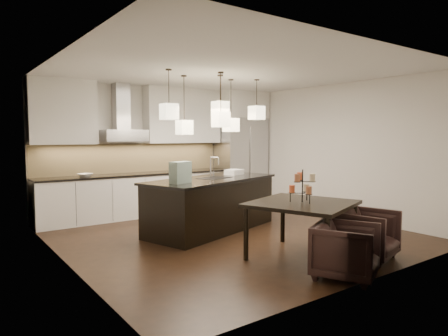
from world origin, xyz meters
TOP-DOWN VIEW (x-y plane):
  - floor at (0.00, 0.00)m, footprint 5.50×5.50m
  - ceiling at (0.00, 0.00)m, footprint 5.50×5.50m
  - wall_back at (0.00, 2.76)m, footprint 5.50×0.02m
  - wall_front at (0.00, -2.76)m, footprint 5.50×0.02m
  - wall_left at (-2.76, 0.00)m, footprint 0.02×5.50m
  - wall_right at (2.76, 0.00)m, footprint 0.02×5.50m
  - refrigerator at (2.10, 2.38)m, footprint 1.20×0.72m
  - fridge_panel at (2.10, 2.38)m, footprint 1.26×0.72m
  - lower_cabinets at (-0.62, 2.43)m, footprint 4.21×0.62m
  - countertop at (-0.62, 2.43)m, footprint 4.21×0.66m
  - backsplash at (-0.62, 2.73)m, footprint 4.21×0.02m
  - upper_cab_left at (-2.10, 2.57)m, footprint 1.25×0.35m
  - upper_cab_right at (0.55, 2.57)m, footprint 1.85×0.35m
  - hood_canopy at (-0.93, 2.48)m, footprint 0.90×0.52m
  - hood_chimney at (-0.93, 2.59)m, footprint 0.30×0.28m
  - fruit_bowl at (-1.77, 2.38)m, footprint 0.34×0.34m
  - island_body at (-0.08, 0.48)m, footprint 2.77×1.76m
  - island_top at (-0.08, 0.48)m, footprint 2.87×1.86m
  - faucet at (-0.01, 0.61)m, footprint 0.17×0.27m
  - tote_bag at (-0.90, 0.16)m, footprint 0.39×0.28m
  - food_container at (0.66, 0.76)m, footprint 0.41×0.34m
  - dining_table at (0.05, -1.61)m, footprint 1.68×1.68m
  - candelabra at (0.05, -1.61)m, footprint 0.48×0.48m
  - candle_a at (0.19, -1.56)m, footprint 0.10×0.10m
  - candle_b at (-0.06, -1.52)m, footprint 0.10×0.10m
  - candle_c at (0.02, -1.76)m, footprint 0.10×0.10m
  - candle_d at (0.13, -1.49)m, footprint 0.10×0.10m
  - candle_e at (-0.09, -1.64)m, footprint 0.10×0.10m
  - candle_f at (0.12, -1.73)m, footprint 0.10×0.10m
  - armchair_left at (-0.15, -2.52)m, footprint 0.96×0.97m
  - armchair_right at (0.73, -2.20)m, footprint 0.91×0.92m
  - pendant_a at (-0.98, 0.39)m, footprint 0.24×0.24m
  - pendant_b at (-0.42, 0.85)m, footprint 0.24×0.24m
  - pendant_c at (0.07, 0.42)m, footprint 0.24×0.24m
  - pendant_d at (0.56, 0.75)m, footprint 0.24×0.24m
  - pendant_e at (0.97, 0.47)m, footprint 0.24×0.24m
  - pendant_f at (-0.11, 0.14)m, footprint 0.24×0.24m

SIDE VIEW (x-z plane):
  - floor at x=0.00m, z-range -0.02..0.00m
  - armchair_left at x=-0.15m, z-range 0.00..0.67m
  - armchair_right at x=0.73m, z-range 0.00..0.69m
  - dining_table at x=0.05m, z-range 0.00..0.79m
  - lower_cabinets at x=-0.62m, z-range 0.00..0.88m
  - island_body at x=-0.08m, z-range 0.00..0.91m
  - countertop at x=-0.62m, z-range 0.88..0.92m
  - island_top at x=-0.08m, z-range 0.91..0.95m
  - fruit_bowl at x=-1.77m, z-range 0.92..0.98m
  - candle_a at x=0.19m, z-range 0.92..1.03m
  - candle_b at x=-0.06m, z-range 0.92..1.03m
  - candle_c at x=0.02m, z-range 0.92..1.03m
  - food_container at x=0.66m, z-range 0.95..1.05m
  - candelabra at x=0.05m, z-range 0.79..1.25m
  - refrigerator at x=2.10m, z-range 0.00..2.15m
  - tote_bag at x=-0.90m, z-range 0.95..1.30m
  - candle_d at x=0.13m, z-range 1.09..1.19m
  - candle_e at x=-0.09m, z-range 1.09..1.19m
  - candle_f at x=0.12m, z-range 1.09..1.19m
  - faucet at x=-0.01m, z-range 0.95..1.34m
  - backsplash at x=-0.62m, z-range 0.92..1.55m
  - wall_back at x=0.00m, z-range 0.00..2.80m
  - wall_front at x=0.00m, z-range 0.00..2.80m
  - wall_left at x=-2.76m, z-range 0.00..2.80m
  - wall_right at x=2.76m, z-range 0.00..2.80m
  - hood_canopy at x=-0.93m, z-range 1.60..1.84m
  - pendant_b at x=-0.42m, z-range 1.74..2.00m
  - pendant_d at x=0.56m, z-range 1.79..2.05m
  - pendant_f at x=-0.11m, z-range 1.86..2.12m
  - pendant_a at x=-0.98m, z-range 1.98..2.24m
  - pendant_e at x=0.97m, z-range 2.03..2.29m
  - upper_cab_left at x=-2.10m, z-range 1.55..2.80m
  - upper_cab_right at x=0.55m, z-range 1.55..2.80m
  - pendant_c at x=0.07m, z-range 2.07..2.33m
  - hood_chimney at x=-0.93m, z-range 1.84..2.80m
  - fridge_panel at x=2.10m, z-range 2.15..2.80m
  - ceiling at x=0.00m, z-range 2.80..2.82m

